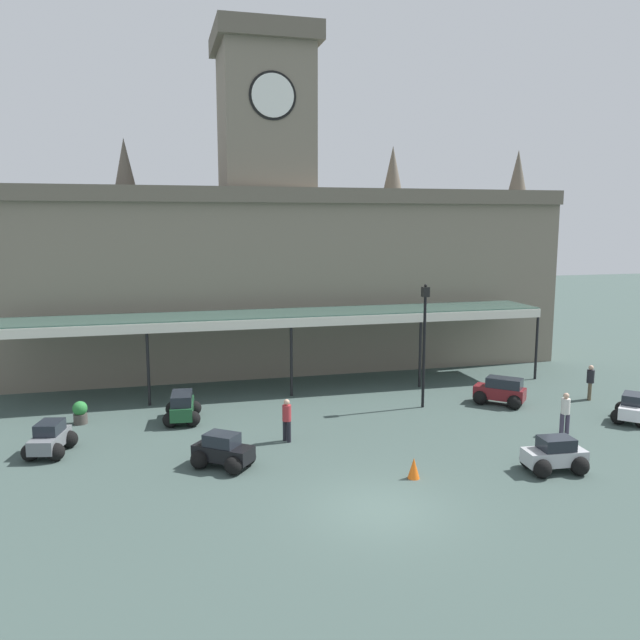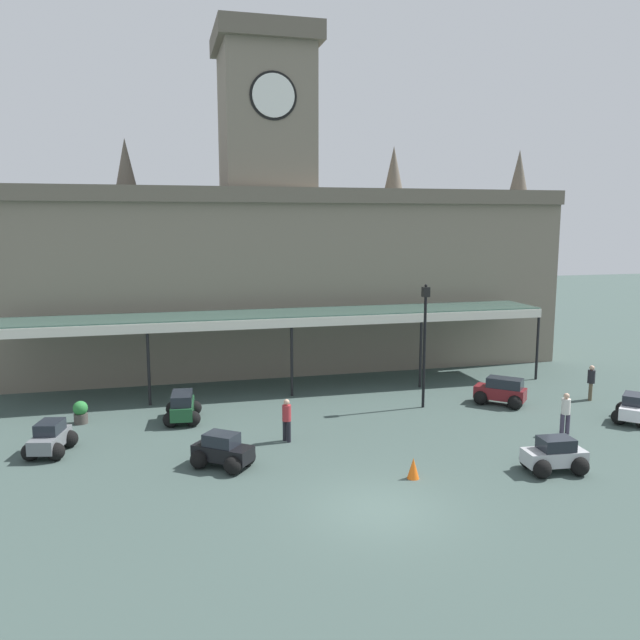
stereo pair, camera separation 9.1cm
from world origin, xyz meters
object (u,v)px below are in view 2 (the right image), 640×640
at_px(traffic_cone, 413,468).
at_px(victorian_lamppost, 425,333).
at_px(car_black_sedan, 223,453).
at_px(car_silver_sedan, 554,457).
at_px(car_white_sedan, 633,410).
at_px(car_grey_sedan, 50,440).
at_px(car_green_estate, 183,408).
at_px(pedestrian_near_entrance, 591,381).
at_px(pedestrian_crossing_forecourt, 566,412).
at_px(planter_near_kerb, 81,412).
at_px(pedestrian_beside_cars, 287,418).
at_px(car_maroon_estate, 501,393).

bearing_deg(traffic_cone, victorian_lamppost, 64.59).
bearing_deg(car_black_sedan, car_silver_sedan, -16.33).
relative_size(car_white_sedan, traffic_cone, 3.19).
relative_size(car_grey_sedan, car_green_estate, 0.94).
distance_m(car_black_sedan, car_grey_sedan, 6.58).
relative_size(car_white_sedan, car_green_estate, 0.96).
xyz_separation_m(car_silver_sedan, pedestrian_near_entrance, (6.87, 7.28, 0.41)).
height_order(pedestrian_near_entrance, pedestrian_crossing_forecourt, same).
height_order(car_silver_sedan, planter_near_kerb, car_silver_sedan).
bearing_deg(victorian_lamppost, pedestrian_near_entrance, -5.74).
bearing_deg(car_silver_sedan, pedestrian_beside_cars, 147.74).
bearing_deg(planter_near_kerb, car_white_sedan, -13.61).
relative_size(pedestrian_near_entrance, planter_near_kerb, 1.74).
distance_m(pedestrian_near_entrance, pedestrian_crossing_forecourt, 5.77).
height_order(car_green_estate, pedestrian_crossing_forecourt, pedestrian_crossing_forecourt).
height_order(car_maroon_estate, traffic_cone, car_maroon_estate).
height_order(car_black_sedan, car_green_estate, car_green_estate).
bearing_deg(car_silver_sedan, car_maroon_estate, 72.70).
height_order(car_white_sedan, victorian_lamppost, victorian_lamppost).
relative_size(car_white_sedan, pedestrian_near_entrance, 1.33).
bearing_deg(planter_near_kerb, victorian_lamppost, -5.06).
distance_m(car_green_estate, planter_near_kerb, 4.21).
bearing_deg(pedestrian_crossing_forecourt, car_grey_sedan, 172.14).
distance_m(car_black_sedan, pedestrian_crossing_forecourt, 13.50).
distance_m(car_maroon_estate, car_grey_sedan, 19.17).
bearing_deg(car_black_sedan, pedestrian_near_entrance, 13.14).
relative_size(victorian_lamppost, traffic_cone, 8.06).
distance_m(car_grey_sedan, pedestrian_beside_cars, 8.63).
bearing_deg(pedestrian_beside_cars, car_black_sedan, -142.96).
bearing_deg(pedestrian_crossing_forecourt, car_silver_sedan, -129.51).
relative_size(pedestrian_near_entrance, traffic_cone, 2.40).
distance_m(car_white_sedan, pedestrian_near_entrance, 3.37).
bearing_deg(car_maroon_estate, pedestrian_near_entrance, -4.28).
xyz_separation_m(pedestrian_crossing_forecourt, planter_near_kerb, (-18.78, 6.12, -0.42)).
relative_size(pedestrian_beside_cars, pedestrian_crossing_forecourt, 1.00).
bearing_deg(car_maroon_estate, victorian_lamppost, 172.46).
height_order(car_grey_sedan, traffic_cone, car_grey_sedan).
distance_m(car_grey_sedan, traffic_cone, 13.05).
relative_size(car_black_sedan, car_grey_sedan, 1.02).
height_order(car_grey_sedan, pedestrian_beside_cars, pedestrian_beside_cars).
relative_size(car_white_sedan, victorian_lamppost, 0.40).
bearing_deg(victorian_lamppost, planter_near_kerb, 174.94).
bearing_deg(car_black_sedan, car_grey_sedan, 154.68).
bearing_deg(victorian_lamppost, pedestrian_crossing_forecourt, -50.40).
distance_m(car_black_sedan, pedestrian_beside_cars, 3.32).
distance_m(car_white_sedan, pedestrian_beside_cars, 14.64).
distance_m(car_maroon_estate, pedestrian_crossing_forecourt, 4.35).
xyz_separation_m(car_grey_sedan, planter_near_kerb, (0.66, 3.44, -0.01)).
bearing_deg(car_white_sedan, traffic_cone, -163.52).
distance_m(car_silver_sedan, car_grey_sedan, 17.76).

